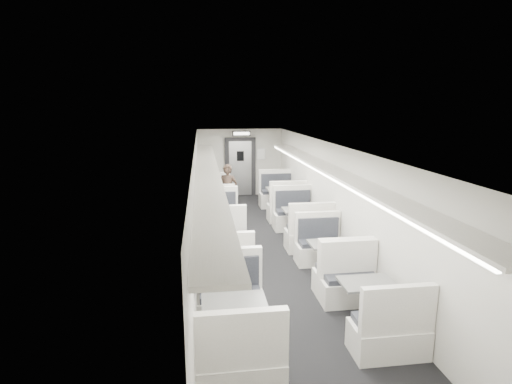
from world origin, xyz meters
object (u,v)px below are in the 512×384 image
object	(u,v)px
booth_left_b	(219,227)
booth_right_b	(301,223)
exit_sign	(241,133)
booth_right_a	(282,200)
booth_left_c	(223,253)
vestibule_door	(240,167)
passenger	(228,192)
booth_left_d	(234,325)
booth_left_a	(215,203)
booth_right_c	(330,260)
booth_right_d	(366,303)

from	to	relation	value
booth_left_b	booth_right_b	distance (m)	2.00
booth_left_b	exit_sign	distance (m)	5.00
booth_left_b	booth_right_a	bearing A→B (deg)	50.36
booth_left_c	exit_sign	xyz separation A→B (m)	(1.00, 6.16, 1.91)
vestibule_door	exit_sign	bearing A→B (deg)	-90.00
vestibule_door	passenger	bearing A→B (deg)	-102.55
booth_right_b	booth_left_d	bearing A→B (deg)	-114.56
booth_left_c	vestibule_door	distance (m)	6.76
booth_left_c	booth_right_b	world-z (taller)	booth_right_b
booth_left_a	exit_sign	bearing A→B (deg)	63.41
vestibule_door	exit_sign	size ratio (longest dim) A/B	3.39
booth_left_b	booth_right_c	world-z (taller)	booth_left_b
booth_right_b	vestibule_door	xyz separation A→B (m)	(-1.00, 4.97, 0.66)
booth_left_c	booth_left_d	size ratio (longest dim) A/B	0.99
booth_left_c	exit_sign	distance (m)	6.53
booth_left_a	booth_right_c	distance (m)	5.17
booth_right_a	booth_left_c	bearing A→B (deg)	-116.20
booth_right_b	passenger	xyz separation A→B (m)	(-1.65, 2.07, 0.41)
booth_left_c	booth_right_a	bearing A→B (deg)	63.80
booth_right_a	passenger	xyz separation A→B (m)	(-1.65, -0.31, 0.39)
booth_left_c	vestibule_door	bearing A→B (deg)	81.45
booth_left_d	booth_right_d	xyz separation A→B (m)	(2.00, 0.38, -0.02)
booth_left_c	booth_right_d	bearing A→B (deg)	-49.13
booth_left_a	passenger	size ratio (longest dim) A/B	1.32
booth_left_d	booth_right_d	world-z (taller)	booth_left_d
booth_right_d	vestibule_door	world-z (taller)	vestibule_door
exit_sign	booth_left_d	bearing A→B (deg)	-96.44
booth_left_a	passenger	xyz separation A→B (m)	(0.35, -0.42, 0.42)
booth_right_c	exit_sign	distance (m)	7.10
booth_left_b	passenger	distance (m)	2.17
booth_left_b	exit_sign	xyz separation A→B (m)	(1.00, 4.51, 1.89)
exit_sign	booth_right_a	bearing A→B (deg)	-64.53
booth_right_c	exit_sign	xyz separation A→B (m)	(-1.00, 6.76, 1.93)
booth_right_c	booth_left_b	bearing A→B (deg)	131.65
booth_left_a	booth_right_a	xyz separation A→B (m)	(2.00, -0.10, 0.03)
booth_left_a	passenger	distance (m)	0.69
exit_sign	booth_left_b	bearing A→B (deg)	-102.49
booth_left_b	booth_right_c	xyz separation A→B (m)	(2.00, -2.25, -0.04)
booth_left_d	passenger	distance (m)	6.47
booth_right_d	exit_sign	xyz separation A→B (m)	(-1.00, 8.48, 1.93)
booth_right_b	vestibule_door	bearing A→B (deg)	101.37
booth_left_d	booth_right_a	bearing A→B (deg)	73.52
booth_right_b	booth_right_c	size ratio (longest dim) A/B	1.09
booth_left_c	exit_sign	world-z (taller)	exit_sign
booth_left_a	vestibule_door	xyz separation A→B (m)	(1.00, 2.49, 0.67)
booth_right_c	booth_right_d	world-z (taller)	booth_right_d
booth_left_c	booth_right_b	distance (m)	2.61
booth_left_d	booth_right_a	xyz separation A→B (m)	(2.00, 6.76, 0.03)
booth_right_a	exit_sign	distance (m)	2.99
booth_right_b	exit_sign	size ratio (longest dim) A/B	3.45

